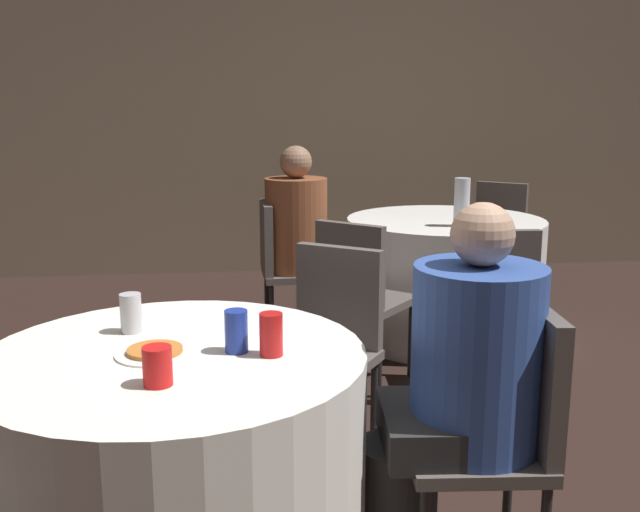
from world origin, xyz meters
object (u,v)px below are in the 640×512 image
(chair_near_northeast, at_px, (329,333))
(soda_can_silver, at_px, (131,313))
(chair_far_west, at_px, (282,259))
(table_far, at_px, (443,277))
(table_near, at_px, (178,472))
(pizza_plate_near, at_px, (155,352))
(chair_near_east, at_px, (504,420))
(bottle_far, at_px, (462,202))
(soda_can_red, at_px, (271,334))
(chair_far_northeast, at_px, (496,230))
(person_blue_shirt, at_px, (455,394))
(chair_far_south, at_px, (491,297))
(person_floral_shirt, at_px, (306,243))
(soda_can_blue, at_px, (236,331))

(chair_near_northeast, bearing_deg, soda_can_silver, 75.05)
(chair_far_west, bearing_deg, soda_can_silver, -18.42)
(table_far, bearing_deg, table_near, -122.86)
(chair_near_northeast, xyz_separation_m, pizza_plate_near, (-0.60, -0.80, 0.23))
(chair_near_east, height_order, bottle_far, bottle_far)
(chair_far_west, xyz_separation_m, soda_can_red, (-0.17, -2.28, 0.28))
(chair_far_west, bearing_deg, table_near, -13.54)
(chair_far_northeast, distance_m, soda_can_red, 3.63)
(chair_far_west, xyz_separation_m, bottle_far, (1.03, -0.23, 0.36))
(table_far, height_order, person_blue_shirt, person_blue_shirt)
(chair_far_northeast, xyz_separation_m, chair_far_west, (-1.65, -0.84, 0.00))
(chair_far_south, distance_m, person_floral_shirt, 1.27)
(chair_far_south, height_order, soda_can_blue, same)
(soda_can_blue, relative_size, soda_can_silver, 1.00)
(chair_far_northeast, bearing_deg, bottle_far, 98.20)
(table_near, relative_size, bottle_far, 3.96)
(table_near, distance_m, pizza_plate_near, 0.38)
(bottle_far, bearing_deg, chair_far_west, 167.26)
(table_far, relative_size, bottle_far, 4.37)
(chair_near_northeast, bearing_deg, person_floral_shirt, -57.01)
(soda_can_red, distance_m, soda_can_silver, 0.49)
(chair_far_west, bearing_deg, chair_near_northeast, 1.84)
(chair_near_northeast, bearing_deg, table_far, -86.90)
(table_near, height_order, soda_can_silver, soda_can_silver)
(chair_far_northeast, distance_m, person_floral_shirt, 1.72)
(table_far, height_order, person_floral_shirt, person_floral_shirt)
(chair_far_northeast, bearing_deg, person_blue_shirt, 106.01)
(person_floral_shirt, bearing_deg, chair_far_northeast, 116.81)
(chair_far_northeast, distance_m, bottle_far, 1.29)
(table_far, relative_size, soda_can_blue, 9.98)
(chair_far_northeast, bearing_deg, chair_far_south, 107.33)
(table_far, bearing_deg, person_blue_shirt, -105.70)
(chair_far_northeast, xyz_separation_m, person_blue_shirt, (-1.29, -3.13, 0.08))
(table_far, xyz_separation_m, chair_near_northeast, (-0.92, -1.48, 0.15))
(chair_near_east, height_order, soda_can_silver, same)
(chair_far_northeast, height_order, bottle_far, bottle_far)
(person_blue_shirt, xyz_separation_m, soda_can_silver, (-0.95, 0.27, 0.20))
(chair_near_east, bearing_deg, chair_far_northeast, -15.22)
(chair_far_northeast, relative_size, soda_can_silver, 7.11)
(chair_far_south, bearing_deg, bottle_far, 87.87)
(soda_can_blue, bearing_deg, table_near, 175.79)
(chair_near_northeast, xyz_separation_m, person_floral_shirt, (0.05, 1.45, 0.10))
(chair_near_east, bearing_deg, table_far, -7.52)
(table_far, bearing_deg, bottle_far, -87.80)
(chair_far_south, height_order, chair_far_northeast, same)
(chair_near_east, distance_m, soda_can_blue, 0.83)
(chair_far_west, bearing_deg, table_far, 90.00)
(soda_can_blue, height_order, bottle_far, bottle_far)
(soda_can_red, xyz_separation_m, soda_can_blue, (-0.10, 0.04, 0.00))
(chair_near_northeast, distance_m, chair_far_northeast, 2.76)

